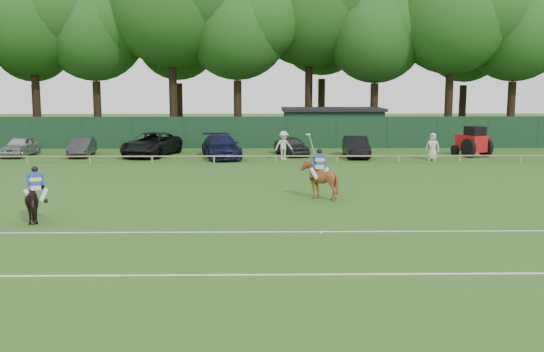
{
  "coord_description": "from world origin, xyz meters",
  "views": [
    {
      "loc": [
        0.06,
        -22.89,
        5.3
      ],
      "look_at": [
        0.5,
        3.0,
        1.4
      ],
      "focal_mm": 42.0,
      "sensor_mm": 36.0,
      "label": 1
    }
  ],
  "objects_px": {
    "estate_black": "(356,147)",
    "spectator_left": "(284,145)",
    "suv_black": "(151,144)",
    "spectator_right": "(433,147)",
    "sedan_grey": "(82,147)",
    "spectator_mid": "(433,147)",
    "hatch_grey": "(292,146)",
    "tractor": "(472,142)",
    "sedan_silver": "(21,146)",
    "horse_dark": "(36,202)",
    "sedan_navy": "(221,146)",
    "utility_shed": "(332,126)",
    "horse_chestnut": "(319,180)",
    "polo_ball": "(321,233)"
  },
  "relations": [
    {
      "from": "sedan_silver",
      "to": "spectator_left",
      "type": "distance_m",
      "value": 18.63
    },
    {
      "from": "horse_dark",
      "to": "utility_shed",
      "type": "xyz_separation_m",
      "value": [
        14.44,
        29.16,
        0.76
      ]
    },
    {
      "from": "spectator_mid",
      "to": "utility_shed",
      "type": "distance_m",
      "value": 11.75
    },
    {
      "from": "hatch_grey",
      "to": "horse_chestnut",
      "type": "bearing_deg",
      "value": -106.65
    },
    {
      "from": "suv_black",
      "to": "horse_dark",
      "type": "bearing_deg",
      "value": -78.08
    },
    {
      "from": "horse_chestnut",
      "to": "tractor",
      "type": "xyz_separation_m",
      "value": [
        12.25,
        16.05,
        0.13
      ]
    },
    {
      "from": "spectator_left",
      "to": "tractor",
      "type": "height_order",
      "value": "tractor"
    },
    {
      "from": "sedan_grey",
      "to": "estate_black",
      "type": "height_order",
      "value": "estate_black"
    },
    {
      "from": "sedan_silver",
      "to": "spectator_right",
      "type": "height_order",
      "value": "spectator_right"
    },
    {
      "from": "sedan_silver",
      "to": "suv_black",
      "type": "distance_m",
      "value": 9.21
    },
    {
      "from": "sedan_navy",
      "to": "polo_ball",
      "type": "relative_size",
      "value": 60.55
    },
    {
      "from": "polo_ball",
      "to": "utility_shed",
      "type": "relative_size",
      "value": 0.01
    },
    {
      "from": "suv_black",
      "to": "spectator_left",
      "type": "distance_m",
      "value": 9.56
    },
    {
      "from": "estate_black",
      "to": "suv_black",
      "type": "bearing_deg",
      "value": 177.09
    },
    {
      "from": "sedan_grey",
      "to": "spectator_mid",
      "type": "xyz_separation_m",
      "value": [
        24.24,
        -2.09,
        0.17
      ]
    },
    {
      "from": "sedan_silver",
      "to": "spectator_right",
      "type": "distance_m",
      "value": 28.58
    },
    {
      "from": "horse_dark",
      "to": "hatch_grey",
      "type": "distance_m",
      "value": 23.83
    },
    {
      "from": "sedan_grey",
      "to": "estate_black",
      "type": "xyz_separation_m",
      "value": [
        19.23,
        -0.83,
        0.07
      ]
    },
    {
      "from": "spectator_right",
      "to": "polo_ball",
      "type": "height_order",
      "value": "spectator_right"
    },
    {
      "from": "estate_black",
      "to": "horse_chestnut",
      "type": "bearing_deg",
      "value": -103.16
    },
    {
      "from": "spectator_mid",
      "to": "polo_ball",
      "type": "xyz_separation_m",
      "value": [
        -9.53,
        -21.05,
        -0.77
      ]
    },
    {
      "from": "hatch_grey",
      "to": "spectator_left",
      "type": "bearing_deg",
      "value": -123.69
    },
    {
      "from": "horse_chestnut",
      "to": "spectator_right",
      "type": "relative_size",
      "value": 0.95
    },
    {
      "from": "sedan_silver",
      "to": "utility_shed",
      "type": "xyz_separation_m",
      "value": [
        22.92,
        7.98,
        0.83
      ]
    },
    {
      "from": "utility_shed",
      "to": "spectator_left",
      "type": "bearing_deg",
      "value": -113.37
    },
    {
      "from": "spectator_left",
      "to": "tractor",
      "type": "relative_size",
      "value": 0.65
    },
    {
      "from": "tractor",
      "to": "horse_chestnut",
      "type": "bearing_deg",
      "value": -148.66
    },
    {
      "from": "sedan_silver",
      "to": "suv_black",
      "type": "bearing_deg",
      "value": 3.52
    },
    {
      "from": "estate_black",
      "to": "spectator_left",
      "type": "relative_size",
      "value": 2.27
    },
    {
      "from": "utility_shed",
      "to": "sedan_navy",
      "type": "bearing_deg",
      "value": -133.39
    },
    {
      "from": "hatch_grey",
      "to": "tractor",
      "type": "xyz_separation_m",
      "value": [
        12.68,
        -0.77,
        0.33
      ]
    },
    {
      "from": "horse_chestnut",
      "to": "hatch_grey",
      "type": "height_order",
      "value": "horse_chestnut"
    },
    {
      "from": "suv_black",
      "to": "spectator_mid",
      "type": "relative_size",
      "value": 3.59
    },
    {
      "from": "sedan_grey",
      "to": "sedan_navy",
      "type": "distance_m",
      "value": 9.91
    },
    {
      "from": "sedan_silver",
      "to": "tractor",
      "type": "bearing_deg",
      "value": 2.33
    },
    {
      "from": "horse_dark",
      "to": "estate_black",
      "type": "xyz_separation_m",
      "value": [
        15.11,
        20.16,
        -0.05
      ]
    },
    {
      "from": "horse_dark",
      "to": "estate_black",
      "type": "bearing_deg",
      "value": -150.57
    },
    {
      "from": "sedan_grey",
      "to": "polo_ball",
      "type": "xyz_separation_m",
      "value": [
        14.71,
        -23.14,
        -0.61
      ]
    },
    {
      "from": "suv_black",
      "to": "spectator_right",
      "type": "xyz_separation_m",
      "value": [
        19.23,
        -2.83,
        0.1
      ]
    },
    {
      "from": "horse_chestnut",
      "to": "hatch_grey",
      "type": "distance_m",
      "value": 16.83
    },
    {
      "from": "suv_black",
      "to": "sedan_navy",
      "type": "relative_size",
      "value": 1.08
    },
    {
      "from": "sedan_silver",
      "to": "estate_black",
      "type": "relative_size",
      "value": 0.95
    },
    {
      "from": "spectator_right",
      "to": "tractor",
      "type": "distance_m",
      "value": 4.04
    },
    {
      "from": "spectator_left",
      "to": "utility_shed",
      "type": "bearing_deg",
      "value": 45.32
    },
    {
      "from": "sedan_grey",
      "to": "sedan_navy",
      "type": "relative_size",
      "value": 0.73
    },
    {
      "from": "utility_shed",
      "to": "tractor",
      "type": "xyz_separation_m",
      "value": [
        8.92,
        -8.63,
        -0.53
      ]
    },
    {
      "from": "spectator_left",
      "to": "horse_chestnut",
      "type": "bearing_deg",
      "value": -106.96
    },
    {
      "from": "spectator_left",
      "to": "spectator_right",
      "type": "relative_size",
      "value": 1.05
    },
    {
      "from": "sedan_navy",
      "to": "estate_black",
      "type": "height_order",
      "value": "sedan_navy"
    },
    {
      "from": "spectator_left",
      "to": "suv_black",
      "type": "bearing_deg",
      "value": 144.92
    }
  ]
}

